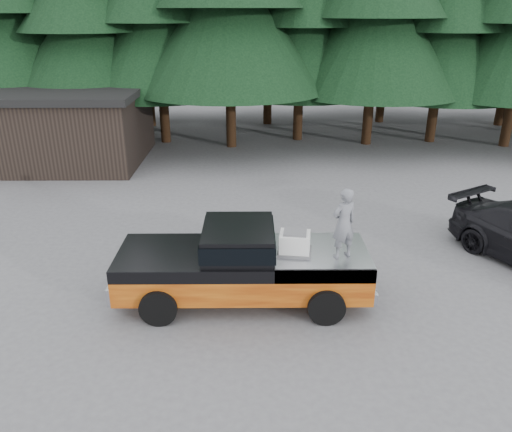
{
  "coord_description": "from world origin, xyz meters",
  "views": [
    {
      "loc": [
        0.05,
        -10.47,
        6.49
      ],
      "look_at": [
        0.14,
        0.0,
        2.14
      ],
      "focal_mm": 35.0,
      "sensor_mm": 36.0,
      "label": 1
    }
  ],
  "objects_px": {
    "man_on_bed": "(344,223)",
    "utility_building": "(52,125)",
    "air_compressor": "(295,243)",
    "pickup_truck": "(243,275)"
  },
  "relations": [
    {
      "from": "man_on_bed",
      "to": "utility_building",
      "type": "xyz_separation_m",
      "value": [
        -11.06,
        12.44,
        -0.48
      ]
    },
    {
      "from": "air_compressor",
      "to": "utility_building",
      "type": "relative_size",
      "value": 0.08
    },
    {
      "from": "pickup_truck",
      "to": "utility_building",
      "type": "distance_m",
      "value": 15.01
    },
    {
      "from": "air_compressor",
      "to": "utility_building",
      "type": "height_order",
      "value": "utility_building"
    },
    {
      "from": "pickup_truck",
      "to": "man_on_bed",
      "type": "xyz_separation_m",
      "value": [
        2.23,
        -0.35,
        1.48
      ]
    },
    {
      "from": "man_on_bed",
      "to": "utility_building",
      "type": "height_order",
      "value": "utility_building"
    },
    {
      "from": "pickup_truck",
      "to": "man_on_bed",
      "type": "bearing_deg",
      "value": -8.9
    },
    {
      "from": "pickup_truck",
      "to": "man_on_bed",
      "type": "relative_size",
      "value": 3.69
    },
    {
      "from": "air_compressor",
      "to": "pickup_truck",
      "type": "bearing_deg",
      "value": -179.48
    },
    {
      "from": "pickup_truck",
      "to": "air_compressor",
      "type": "xyz_separation_m",
      "value": [
        1.19,
        -0.15,
        0.9
      ]
    }
  ]
}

